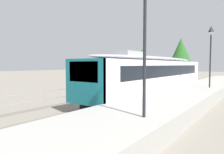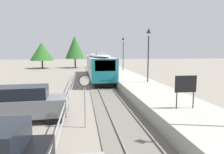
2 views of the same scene
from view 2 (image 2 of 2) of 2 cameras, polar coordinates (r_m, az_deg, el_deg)
name	(u,v)px [view 2 (image 2 of 2)]	position (r m, az deg, el deg)	size (l,w,h in m)	color
ground_plane	(77,86)	(23.85, -9.94, -2.44)	(160.00, 160.00, 0.00)	gray
track_rails	(102,85)	(23.95, -2.74, -2.21)	(3.20, 60.00, 0.14)	#6B665B
commuter_train	(98,64)	(30.04, -4.00, 3.76)	(2.82, 19.14, 3.74)	silver
station_platform	(129,81)	(24.42, 4.86, -1.06)	(3.90, 60.00, 0.90)	#A8A59E
platform_lamp_mid_platform	(148,45)	(20.52, 10.29, 8.96)	(0.34, 0.34, 5.35)	#232328
platform_lamp_far_end	(123,47)	(32.52, 3.18, 8.40)	(0.34, 0.34, 5.35)	#232328
platform_notice_board	(186,85)	(11.47, 20.14, -2.17)	(1.20, 0.08, 1.80)	#232328
speed_limit_sign	(85,88)	(10.40, -7.73, -3.07)	(0.61, 0.10, 2.81)	#9EA0A5
carpark_fence	(68,97)	(13.89, -12.25, -5.67)	(0.06, 36.06, 1.25)	#9EA0A5
parked_suv_grey	(24,103)	(12.51, -23.70, -6.84)	(4.70, 2.16, 2.04)	slate
tree_behind_carpark	(75,47)	(49.56, -10.47, 8.31)	(4.62, 4.62, 7.70)	brown
tree_behind_station_far	(42,51)	(49.97, -19.25, 6.85)	(5.39, 5.39, 6.07)	brown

